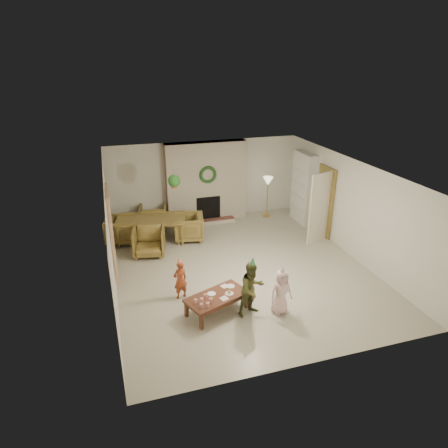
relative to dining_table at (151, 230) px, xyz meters
name	(u,v)px	position (x,y,z in m)	size (l,w,h in m)	color
floor	(240,267)	(1.90, -2.20, -0.34)	(7.00, 7.00, 0.00)	#B7B29E
ceiling	(242,170)	(1.90, -2.20, 2.16)	(7.00, 7.00, 0.00)	white
wall_back	(205,180)	(1.90, 1.30, 0.91)	(7.00, 7.00, 0.00)	silver
wall_front	(313,303)	(1.90, -5.70, 0.91)	(7.00, 7.00, 0.00)	silver
wall_left	(110,237)	(-1.10, -2.20, 0.91)	(7.00, 7.00, 0.00)	silver
wall_right	(351,208)	(4.90, -2.20, 0.91)	(7.00, 7.00, 0.00)	silver
fireplace_mass	(206,182)	(1.90, 1.10, 0.91)	(2.50, 0.40, 2.50)	#511715
fireplace_hearth	(210,221)	(1.90, 0.75, -0.28)	(1.60, 0.30, 0.12)	#5C1F19
fireplace_firebox	(208,208)	(1.90, 0.92, 0.11)	(0.75, 0.12, 0.75)	black
fireplace_wreath	(208,175)	(1.90, 0.87, 1.21)	(0.54, 0.54, 0.10)	#184119
floor_lamp_base	(266,216)	(3.85, 0.80, -0.32)	(0.25, 0.25, 0.03)	gold
floor_lamp_post	(267,198)	(3.85, 0.80, 0.28)	(0.03, 0.03, 1.20)	gold
floor_lamp_shade	(268,181)	(3.85, 0.80, 0.86)	(0.32, 0.32, 0.27)	beige
bookshelf_carcass	(303,188)	(4.74, 0.10, 0.76)	(0.30, 1.00, 2.20)	white
bookshelf_shelf_a	(301,208)	(4.72, 0.10, 0.11)	(0.30, 0.92, 0.03)	white
bookshelf_shelf_b	(302,196)	(4.72, 0.10, 0.51)	(0.30, 0.92, 0.03)	white
bookshelf_shelf_c	(303,183)	(4.72, 0.10, 0.91)	(0.30, 0.92, 0.03)	white
bookshelf_shelf_d	(304,171)	(4.72, 0.10, 1.31)	(0.30, 0.92, 0.03)	white
books_row_lower	(303,205)	(4.70, -0.05, 0.25)	(0.20, 0.40, 0.24)	#B34021
books_row_mid	(301,191)	(4.70, 0.15, 0.65)	(0.20, 0.44, 0.24)	#244E86
books_row_upper	(304,180)	(4.70, 0.00, 1.04)	(0.20, 0.36, 0.22)	#A57723
door_frame	(325,202)	(4.86, -1.00, 0.68)	(0.05, 0.86, 2.04)	olive
door_leaf	(320,208)	(4.48, -1.38, 0.66)	(0.05, 0.80, 2.00)	beige
curtain_panel	(112,233)	(-1.06, -2.00, 0.91)	(0.06, 1.20, 2.00)	beige
dining_table	(151,230)	(0.00, 0.00, 0.00)	(1.92, 1.07, 0.67)	olive
dining_chair_near	(149,242)	(-0.16, -0.83, 0.04)	(0.79, 0.82, 0.74)	olive
dining_chair_far	(153,217)	(0.16, 0.83, 0.04)	(0.79, 0.82, 0.74)	olive
dining_chair_left	(121,230)	(-0.83, 0.16, 0.04)	(0.79, 0.82, 0.74)	olive
dining_chair_right	(189,227)	(1.03, -0.20, 0.04)	(0.79, 0.82, 0.74)	olive
hanging_plant_cord	(174,172)	(0.60, -0.70, 1.81)	(0.01, 0.01, 0.70)	tan
hanging_plant_pot	(174,185)	(0.60, -0.70, 1.46)	(0.16, 0.16, 0.12)	#975930
hanging_plant_foliage	(174,181)	(0.60, -0.70, 1.58)	(0.32, 0.32, 0.32)	#1B501A
coffee_table_top	(217,297)	(0.84, -3.80, 0.02)	(1.26, 0.63, 0.06)	#552D1C
coffee_table_apron	(217,300)	(0.84, -3.80, -0.05)	(1.17, 0.54, 0.08)	#552D1C
coffee_leg_fl	(201,322)	(0.41, -4.25, -0.17)	(0.07, 0.07, 0.33)	#552D1C
coffee_leg_fr	(246,300)	(1.47, -3.83, -0.17)	(0.07, 0.07, 0.33)	#552D1C
coffee_leg_bl	(186,309)	(0.21, -3.77, -0.17)	(0.07, 0.07, 0.33)	#552D1C
coffee_leg_br	(231,290)	(1.28, -3.35, -0.17)	(0.07, 0.07, 0.33)	#552D1C
cup_a	(201,306)	(0.45, -4.12, 0.10)	(0.07, 0.07, 0.09)	silver
cup_b	(196,301)	(0.37, -3.94, 0.10)	(0.07, 0.07, 0.09)	silver
cup_c	(208,305)	(0.57, -4.12, 0.10)	(0.07, 0.07, 0.09)	silver
cup_d	(202,300)	(0.50, -3.94, 0.10)	(0.07, 0.07, 0.09)	silver
cup_e	(211,300)	(0.67, -4.00, 0.10)	(0.07, 0.07, 0.09)	silver
cup_f	(205,296)	(0.60, -3.82, 0.10)	(0.07, 0.07, 0.09)	silver
plate_a	(212,294)	(0.76, -3.71, 0.06)	(0.18, 0.18, 0.01)	white
plate_b	(229,293)	(1.11, -3.80, 0.06)	(0.18, 0.18, 0.01)	white
plate_c	(231,286)	(1.21, -3.55, 0.06)	(0.18, 0.18, 0.01)	white
food_scoop	(229,292)	(1.11, -3.80, 0.09)	(0.07, 0.07, 0.07)	tan
napkin_left	(224,298)	(0.95, -3.95, 0.06)	(0.15, 0.15, 0.01)	#F5B4BB
napkin_right	(225,286)	(1.10, -3.51, 0.06)	(0.15, 0.15, 0.01)	#F5B4BB
child_red	(180,280)	(0.24, -3.07, 0.10)	(0.32, 0.21, 0.88)	#9D4021
party_hat_red	(179,260)	(0.24, -3.07, 0.58)	(0.12, 0.12, 0.17)	#FBB953
child_plaid	(252,289)	(1.50, -4.05, 0.24)	(0.56, 0.44, 1.16)	brown
party_hat_plaid	(253,261)	(1.50, -4.05, 0.87)	(0.14, 0.14, 0.19)	#439D59
child_pink	(281,292)	(2.08, -4.18, 0.14)	(0.47, 0.31, 0.96)	#FCCACF
party_hat_pink	(283,269)	(2.08, -4.18, 0.67)	(0.13, 0.13, 0.17)	silver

